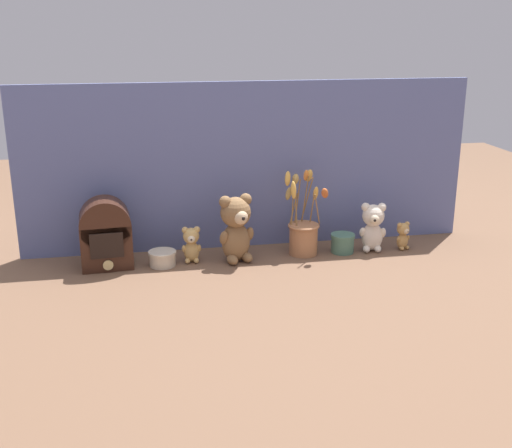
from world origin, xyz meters
The scene contains 10 objects.
ground_plane centered at (0.00, 0.00, 0.00)m, with size 4.00×4.00×0.00m, color brown.
backdrop_wall centered at (0.00, 0.17, 0.31)m, with size 1.67×0.02×0.61m.
teddy_bear_large centered at (-0.07, 0.01, 0.13)m, with size 0.14×0.12×0.24m.
teddy_bear_medium centered at (0.44, 0.02, 0.10)m, with size 0.10×0.09×0.18m.
teddy_bear_small centered at (-0.23, 0.03, 0.07)m, with size 0.07×0.07×0.13m.
teddy_bear_tiny centered at (0.56, 0.02, 0.05)m, with size 0.06×0.05×0.10m.
flower_vase centered at (0.18, 0.04, 0.09)m, with size 0.15×0.14×0.31m.
vintage_radio centered at (-0.52, 0.03, 0.12)m, with size 0.18×0.14×0.24m.
decorative_tin_tall centered at (0.32, 0.02, 0.04)m, with size 0.09×0.09×0.07m.
decorative_tin_short centered at (-0.33, 0.01, 0.03)m, with size 0.10×0.10×0.05m.
Camera 1 is at (-0.40, -2.11, 0.81)m, focal length 45.00 mm.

